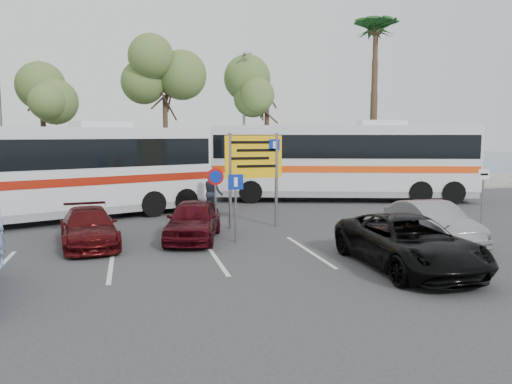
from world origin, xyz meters
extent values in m
plane|color=#313133|center=(0.00, 0.00, 0.00)|extent=(120.00, 120.00, 0.00)
cube|color=gray|center=(0.00, 14.00, 0.07)|extent=(44.00, 2.40, 0.15)
cube|color=gray|center=(0.00, 16.00, 0.30)|extent=(48.00, 0.80, 0.60)
plane|color=#425E6A|center=(0.00, 60.00, 0.01)|extent=(140.00, 140.00, 0.00)
cylinder|color=#382619|center=(-8.00, 14.00, 2.67)|extent=(0.28, 0.28, 5.04)
cylinder|color=#382619|center=(-1.50, 14.00, 2.95)|extent=(0.28, 0.28, 5.60)
cylinder|color=#382619|center=(4.50, 14.00, 2.74)|extent=(0.28, 0.28, 5.18)
cylinder|color=#382619|center=(11.50, 14.00, 5.15)|extent=(0.48, 0.48, 10.00)
cylinder|color=slate|center=(-10.00, 13.60, 4.15)|extent=(0.16, 0.16, 8.00)
cylinder|color=slate|center=(3.00, 13.60, 4.15)|extent=(0.16, 0.16, 8.00)
cylinder|color=slate|center=(3.00, 13.15, 8.10)|extent=(0.12, 0.90, 0.12)
cube|color=slate|center=(3.00, 12.65, 8.05)|extent=(0.45, 0.25, 0.12)
cylinder|color=slate|center=(0.10, 3.20, 1.80)|extent=(0.12, 0.12, 3.60)
cylinder|color=slate|center=(1.90, 3.20, 1.80)|extent=(0.12, 0.12, 3.60)
cube|color=yellow|center=(1.00, 3.20, 2.70)|extent=(2.20, 0.06, 1.60)
cube|color=#0C2699|center=(1.80, 3.16, 3.15)|extent=(0.42, 0.01, 0.42)
cylinder|color=slate|center=(-0.60, 2.40, 1.10)|extent=(0.07, 0.07, 2.20)
cylinder|color=#B20C0C|center=(-0.60, 2.37, 2.05)|extent=(0.60, 0.03, 0.60)
cylinder|color=slate|center=(-0.20, 0.80, 1.10)|extent=(0.07, 0.07, 2.20)
cube|color=#0C2699|center=(-0.20, 0.78, 2.00)|extent=(0.50, 0.03, 0.50)
cylinder|color=slate|center=(9.80, 1.50, 1.10)|extent=(0.07, 0.07, 2.20)
cube|color=white|center=(9.80, 1.48, 2.00)|extent=(0.50, 0.03, 0.40)
cube|color=silver|center=(-6.50, 6.50, 2.21)|extent=(13.20, 7.54, 3.22)
cube|color=black|center=(-6.50, 6.50, 2.79)|extent=(12.97, 7.48, 1.15)
cube|color=maroon|center=(-6.50, 6.50, 1.69)|extent=(13.09, 7.52, 0.33)
cube|color=gray|center=(-6.50, 6.50, 0.60)|extent=(13.07, 7.46, 0.60)
cube|color=silver|center=(-6.50, 6.50, 3.96)|extent=(2.69, 2.45, 0.26)
cube|color=silver|center=(7.50, 9.76, 2.32)|extent=(14.01, 6.70, 3.38)
cube|color=black|center=(7.50, 9.76, 2.92)|extent=(13.76, 6.66, 1.20)
cube|color=#F5460E|center=(7.50, 9.76, 1.78)|extent=(13.89, 6.69, 0.34)
cube|color=gray|center=(7.50, 9.76, 0.63)|extent=(13.87, 6.63, 0.63)
cube|color=silver|center=(7.50, 9.76, 4.15)|extent=(2.72, 2.41, 0.27)
imported|color=#4A0C0E|center=(-4.86, 1.45, 0.60)|extent=(2.22, 4.31, 1.20)
imported|color=#420911|center=(-1.51, 1.50, 0.68)|extent=(2.59, 4.26, 1.36)
imported|color=black|center=(3.55, -3.50, 0.70)|extent=(2.36, 5.07, 1.40)
imported|color=gray|center=(5.95, -0.97, 0.68)|extent=(1.61, 4.18, 1.36)
imported|color=#343C4F|center=(0.00, 6.50, 1.01)|extent=(0.89, 1.07, 2.02)
camera|label=1|loc=(-3.52, -15.05, 3.54)|focal=35.00mm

